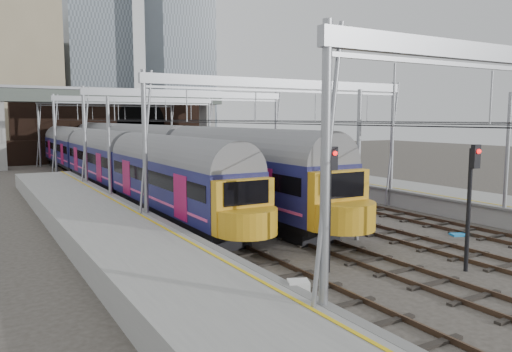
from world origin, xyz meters
TOP-DOWN VIEW (x-y plane):
  - ground at (0.00, 0.00)m, footprint 160.00×160.00m
  - platform_left at (-10.18, 2.50)m, footprint 4.32×55.00m
  - tracks at (0.00, 15.00)m, footprint 14.40×80.00m
  - overhead_line at (0.00, 21.49)m, footprint 16.80×80.00m
  - retaining_wall at (1.40, 51.93)m, footprint 28.00×2.75m
  - overbridge at (0.00, 46.00)m, footprint 28.00×3.00m
  - city_skyline at (2.73, 70.48)m, footprint 37.50×27.50m
  - train_main at (-2.00, 35.88)m, footprint 3.05×70.39m
  - train_second at (-6.00, 25.90)m, footprint 2.77×48.05m
  - signal_near_left at (-4.28, -1.32)m, footprint 0.34×0.46m
  - signal_near_centre at (0.26, -3.82)m, footprint 0.34×0.46m
  - relay_cabinet at (-7.80, -4.36)m, footprint 0.73×0.68m
  - equip_cover_a at (-2.39, 6.91)m, footprint 0.91×0.66m
  - equip_cover_b at (-1.19, 3.06)m, footprint 0.94×0.81m
  - equip_cover_c at (4.89, 0.13)m, footprint 0.92×0.80m

SIDE VIEW (x-z plane):
  - ground at x=0.00m, z-range 0.00..0.00m
  - tracks at x=0.00m, z-range -0.09..0.13m
  - equip_cover_c at x=4.89m, z-range 0.00..0.09m
  - equip_cover_b at x=-1.19m, z-range 0.00..0.09m
  - equip_cover_a at x=-2.39m, z-range 0.00..0.10m
  - platform_left at x=-10.18m, z-range -0.01..1.11m
  - relay_cabinet at x=-7.80m, z-range 0.00..1.16m
  - train_second at x=-6.00m, z-range 0.08..4.86m
  - train_main at x=-2.00m, z-range 0.06..5.22m
  - signal_near_left at x=-4.28m, z-range 0.63..5.31m
  - signal_near_centre at x=0.26m, z-range 0.63..5.38m
  - retaining_wall at x=1.40m, z-range -0.17..8.83m
  - overhead_line at x=0.00m, z-range 2.57..10.57m
  - overbridge at x=0.00m, z-range 2.64..11.89m
  - city_skyline at x=2.73m, z-range -12.91..47.09m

